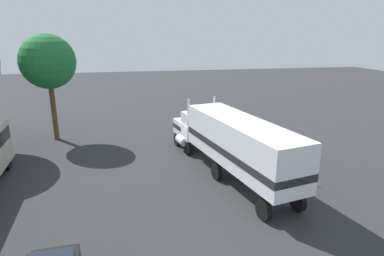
% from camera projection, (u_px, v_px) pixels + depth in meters
% --- Properties ---
extents(ground_plane, '(120.00, 120.00, 0.00)m').
position_uv_depth(ground_plane, '(193.00, 151.00, 26.47)').
color(ground_plane, '#2D2D30').
extents(lane_stripe_near, '(4.29, 1.28, 0.01)m').
position_uv_depth(lane_stripe_near, '(248.00, 163.00, 23.99)').
color(lane_stripe_near, silver).
rests_on(lane_stripe_near, ground_plane).
extents(lane_stripe_mid, '(4.30, 1.25, 0.01)m').
position_uv_depth(lane_stripe_mid, '(283.00, 160.00, 24.62)').
color(lane_stripe_mid, silver).
rests_on(lane_stripe_mid, ground_plane).
extents(lane_stripe_far, '(4.36, 0.95, 0.01)m').
position_uv_depth(lane_stripe_far, '(296.00, 147.00, 27.41)').
color(lane_stripe_far, silver).
rests_on(lane_stripe_far, ground_plane).
extents(semi_truck, '(14.36, 5.50, 4.50)m').
position_uv_depth(semi_truck, '(231.00, 140.00, 21.14)').
color(semi_truck, white).
rests_on(semi_truck, ground_plane).
extents(person_bystander, '(0.34, 0.46, 1.63)m').
position_uv_depth(person_bystander, '(259.00, 158.00, 22.56)').
color(person_bystander, '#2D3347').
rests_on(person_bystander, ground_plane).
extents(motorcycle, '(1.61, 1.52, 1.12)m').
position_uv_depth(motorcycle, '(298.00, 175.00, 20.83)').
color(motorcycle, black).
rests_on(motorcycle, ground_plane).
extents(tree_right, '(4.66, 4.66, 9.28)m').
position_uv_depth(tree_right, '(48.00, 62.00, 27.53)').
color(tree_right, brown).
rests_on(tree_right, ground_plane).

